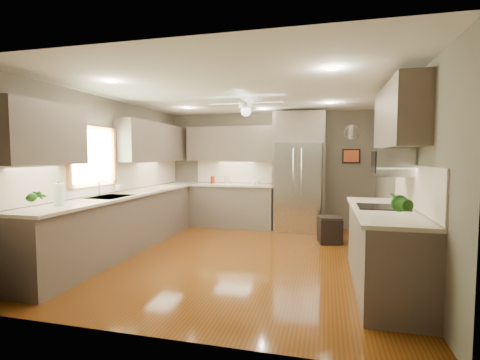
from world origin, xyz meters
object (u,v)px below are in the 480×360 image
at_px(stool, 330,230).
at_px(microwave, 392,162).
at_px(canister_a, 213,180).
at_px(soap_bottle, 121,187).
at_px(potted_plant_left, 34,196).
at_px(refrigerator, 299,174).
at_px(potted_plant_right, 400,203).
at_px(bowl, 256,183).
at_px(canister_c, 227,180).
at_px(paper_towel, 59,195).

bearing_deg(stool, microwave, -68.41).
height_order(canister_a, microwave, microwave).
xyz_separation_m(soap_bottle, potted_plant_left, (0.10, -1.87, 0.06)).
bearing_deg(refrigerator, potted_plant_right, -72.26).
xyz_separation_m(bowl, stool, (1.54, -0.96, -0.73)).
distance_m(canister_a, refrigerator, 1.92).
distance_m(potted_plant_right, stool, 3.05).
bearing_deg(microwave, potted_plant_right, -95.59).
xyz_separation_m(canister_a, microwave, (3.24, -2.80, 0.46)).
relative_size(soap_bottle, bowl, 0.99).
relative_size(canister_a, potted_plant_right, 0.44).
bearing_deg(canister_c, soap_bottle, -118.19).
bearing_deg(soap_bottle, canister_a, 69.41).
bearing_deg(microwave, soap_bottle, 172.58).
relative_size(bowl, paper_towel, 0.63).
relative_size(canister_a, potted_plant_left, 0.50).
distance_m(canister_c, refrigerator, 1.58).
distance_m(bowl, stool, 1.95).
bearing_deg(refrigerator, paper_towel, -125.48).
height_order(potted_plant_left, bowl, potted_plant_left).
relative_size(soap_bottle, potted_plant_right, 0.52).
bearing_deg(potted_plant_right, stool, 101.64).
bearing_deg(potted_plant_left, paper_towel, 85.01).
height_order(bowl, stool, bowl).
relative_size(potted_plant_right, bowl, 1.90).
xyz_separation_m(canister_a, paper_towel, (-0.72, -3.79, 0.06)).
relative_size(potted_plant_left, stool, 0.67).
relative_size(soap_bottle, microwave, 0.34).
relative_size(canister_c, bowl, 1.04).
bearing_deg(bowl, refrigerator, -0.84).
xyz_separation_m(canister_a, bowl, (1.00, -0.08, -0.06)).
xyz_separation_m(potted_plant_left, potted_plant_right, (3.88, 0.24, 0.02)).
height_order(refrigerator, paper_towel, refrigerator).
xyz_separation_m(canister_c, potted_plant_right, (2.79, -3.86, 0.09)).
bearing_deg(potted_plant_right, microwave, 84.41).
height_order(canister_c, refrigerator, refrigerator).
relative_size(canister_a, stool, 0.34).
relative_size(potted_plant_left, bowl, 1.65).
bearing_deg(potted_plant_left, potted_plant_right, 3.50).
xyz_separation_m(microwave, stool, (-0.70, 1.76, -1.24)).
relative_size(stool, paper_towel, 1.55).
relative_size(refrigerator, microwave, 4.45).
distance_m(potted_plant_right, refrigerator, 4.00).
bearing_deg(potted_plant_left, bowl, 66.63).
bearing_deg(canister_c, paper_towel, -105.80).
height_order(microwave, paper_towel, microwave).
bearing_deg(bowl, microwave, -50.59).
bearing_deg(soap_bottle, microwave, -7.42).
bearing_deg(paper_towel, canister_c, 74.20).
xyz_separation_m(potted_plant_right, stool, (-0.59, 2.86, -0.88)).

